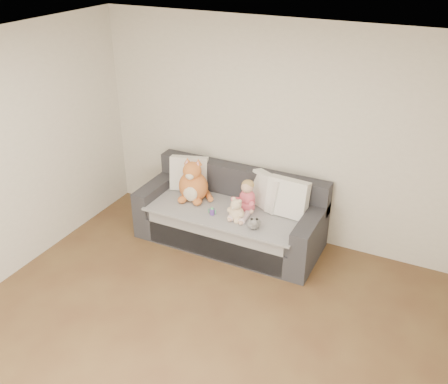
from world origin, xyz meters
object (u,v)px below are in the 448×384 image
object	(u,v)px
teddy_bear	(236,211)
sippy_cup	(212,211)
sofa	(231,217)
toddler	(246,200)
plush_cat	(193,184)

from	to	relation	value
teddy_bear	sippy_cup	world-z (taller)	teddy_bear
sofa	teddy_bear	bearing A→B (deg)	-54.76
sofa	teddy_bear	xyz separation A→B (m)	(0.19, -0.27, 0.28)
sofa	sippy_cup	bearing A→B (deg)	-110.24
toddler	plush_cat	xyz separation A→B (m)	(-0.71, 0.02, 0.03)
sippy_cup	sofa	bearing A→B (deg)	69.76
sofa	plush_cat	size ratio (longest dim) A/B	3.92
toddler	teddy_bear	xyz separation A→B (m)	(-0.03, -0.20, -0.06)
plush_cat	sippy_cup	world-z (taller)	plush_cat
sofa	teddy_bear	size ratio (longest dim) A/B	7.68
sofa	toddler	size ratio (longest dim) A/B	5.26
plush_cat	sippy_cup	size ratio (longest dim) A/B	5.47
toddler	sofa	bearing A→B (deg)	163.52
plush_cat	teddy_bear	distance (m)	0.72
plush_cat	teddy_bear	xyz separation A→B (m)	(0.68, -0.22, -0.09)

